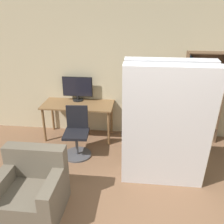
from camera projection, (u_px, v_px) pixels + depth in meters
The scene contains 8 objects.
wall_back at pixel (145, 72), 5.03m from camera, with size 8.00×0.06×2.70m.
desk at pixel (78, 108), 5.11m from camera, with size 1.44×0.65×0.75m.
monitor at pixel (77, 88), 5.15m from camera, with size 0.63×0.22×0.51m.
office_chair at pixel (77, 136), 4.60m from camera, with size 0.52×0.52×0.93m.
bookshelf at pixel (197, 98), 4.97m from camera, with size 0.73×0.30×1.80m.
mattress_near at pixel (167, 131), 3.50m from camera, with size 1.24×0.40×1.94m.
mattress_far at pixel (165, 122), 3.76m from camera, with size 1.24×0.32×1.95m.
armchair at pixel (32, 190), 3.34m from camera, with size 0.85×0.80×0.85m.
Camera 1 is at (-0.13, -1.92, 2.60)m, focal length 40.00 mm.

